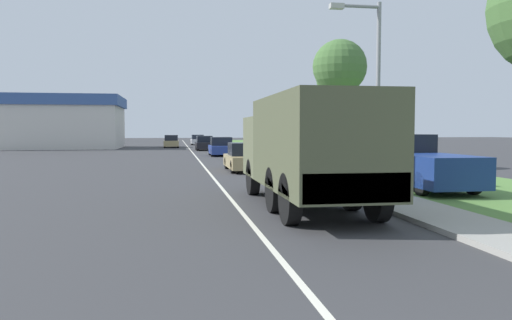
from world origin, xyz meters
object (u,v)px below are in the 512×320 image
object	(u,v)px
military_truck	(307,146)
lamp_post	(371,77)
car_fourth_ahead	(171,142)
pickup_truck	(415,163)
car_nearest_ahead	(246,158)
car_second_ahead	(221,147)
car_farthest_ahead	(198,140)
car_third_ahead	(204,144)

from	to	relation	value
military_truck	lamp_post	world-z (taller)	lamp_post
car_fourth_ahead	pickup_truck	xyz separation A→B (m)	(8.91, -43.62, 0.24)
car_nearest_ahead	lamp_post	xyz separation A→B (m)	(2.54, -10.13, 3.11)
car_fourth_ahead	pickup_truck	bearing A→B (deg)	-78.45
car_second_ahead	car_farthest_ahead	xyz separation A→B (m)	(-0.48, 30.04, -0.04)
car_second_ahead	lamp_post	xyz separation A→B (m)	(2.43, -25.12, 3.08)
car_fourth_ahead	pickup_truck	world-z (taller)	pickup_truck
car_nearest_ahead	car_fourth_ahead	distance (m)	35.35
car_fourth_ahead	pickup_truck	distance (m)	44.53
car_nearest_ahead	car_second_ahead	xyz separation A→B (m)	(0.11, 14.99, 0.03)
car_fourth_ahead	lamp_post	bearing A→B (deg)	-81.81
car_farthest_ahead	pickup_truck	bearing A→B (deg)	-84.34
car_third_ahead	pickup_truck	xyz separation A→B (m)	(5.50, -34.74, 0.24)
car_fourth_ahead	lamp_post	xyz separation A→B (m)	(6.51, -45.25, 3.09)
car_nearest_ahead	car_second_ahead	distance (m)	14.99
car_second_ahead	military_truck	bearing A→B (deg)	-90.50
military_truck	car_fourth_ahead	world-z (taller)	military_truck
lamp_post	pickup_truck	bearing A→B (deg)	34.15
car_nearest_ahead	pickup_truck	xyz separation A→B (m)	(4.94, -8.50, 0.25)
military_truck	car_farthest_ahead	world-z (taller)	military_truck
car_farthest_ahead	lamp_post	xyz separation A→B (m)	(2.91, -55.16, 3.12)
car_second_ahead	car_third_ahead	distance (m)	11.27
military_truck	car_nearest_ahead	size ratio (longest dim) A/B	1.78
car_fourth_ahead	lamp_post	size ratio (longest dim) A/B	0.76
car_nearest_ahead	car_second_ahead	size ratio (longest dim) A/B	1.09
car_third_ahead	pickup_truck	distance (m)	35.18
car_second_ahead	lamp_post	bearing A→B (deg)	-84.48
car_nearest_ahead	pickup_truck	size ratio (longest dim) A/B	0.78
military_truck	car_third_ahead	size ratio (longest dim) A/B	1.86
car_third_ahead	lamp_post	size ratio (longest dim) A/B	0.70
car_second_ahead	car_third_ahead	world-z (taller)	car_second_ahead
military_truck	car_second_ahead	bearing A→B (deg)	89.50
car_second_ahead	car_third_ahead	size ratio (longest dim) A/B	0.95
car_third_ahead	lamp_post	bearing A→B (deg)	-85.14
car_third_ahead	car_farthest_ahead	size ratio (longest dim) A/B	0.94
car_fourth_ahead	car_farthest_ahead	size ratio (longest dim) A/B	1.01
military_truck	car_fourth_ahead	distance (m)	47.56
car_second_ahead	car_fourth_ahead	world-z (taller)	car_second_ahead
military_truck	car_nearest_ahead	xyz separation A→B (m)	(0.13, 12.27, -1.01)
military_truck	pickup_truck	world-z (taller)	military_truck
car_nearest_ahead	car_farthest_ahead	xyz separation A→B (m)	(-0.37, 45.03, -0.01)
pickup_truck	lamp_post	size ratio (longest dim) A/B	0.94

